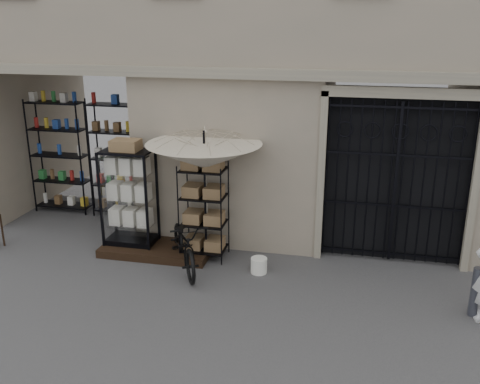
% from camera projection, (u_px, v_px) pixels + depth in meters
% --- Properties ---
extents(ground, '(80.00, 80.00, 0.00)m').
position_uv_depth(ground, '(272.00, 311.00, 7.93)').
color(ground, '#242427').
rests_on(ground, ground).
extents(shop_recess, '(3.00, 1.70, 3.00)m').
position_uv_depth(shop_recess, '(79.00, 152.00, 10.98)').
color(shop_recess, black).
rests_on(shop_recess, ground).
extents(shop_shelving, '(2.70, 0.50, 2.50)m').
position_uv_depth(shop_shelving, '(89.00, 158.00, 11.53)').
color(shop_shelving, black).
rests_on(shop_shelving, ground).
extents(iron_gate, '(2.50, 0.21, 3.00)m').
position_uv_depth(iron_gate, '(395.00, 178.00, 9.22)').
color(iron_gate, black).
rests_on(iron_gate, ground).
extents(step_platform, '(2.00, 0.90, 0.15)m').
position_uv_depth(step_platform, '(157.00, 249.00, 9.84)').
color(step_platform, black).
rests_on(step_platform, ground).
extents(display_cabinet, '(0.96, 0.69, 1.90)m').
position_uv_depth(display_cabinet, '(129.00, 202.00, 9.72)').
color(display_cabinet, black).
rests_on(display_cabinet, step_platform).
extents(wire_rack, '(0.77, 0.56, 1.75)m').
position_uv_depth(wire_rack, '(204.00, 212.00, 9.45)').
color(wire_rack, black).
rests_on(wire_rack, ground).
extents(market_umbrella, '(1.93, 1.96, 2.81)m').
position_uv_depth(market_umbrella, '(204.00, 149.00, 9.01)').
color(market_umbrella, black).
rests_on(market_umbrella, ground).
extents(white_bucket, '(0.35, 0.35, 0.27)m').
position_uv_depth(white_bucket, '(259.00, 265.00, 9.07)').
color(white_bucket, white).
rests_on(white_bucket, ground).
extents(bicycle, '(0.98, 1.10, 1.76)m').
position_uv_depth(bicycle, '(185.00, 268.00, 9.28)').
color(bicycle, black).
rests_on(bicycle, ground).
extents(steel_bollard, '(0.18, 0.18, 0.76)m').
position_uv_depth(steel_bollard, '(475.00, 292.00, 7.70)').
color(steel_bollard, '#555864').
rests_on(steel_bollard, ground).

